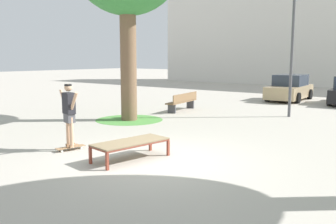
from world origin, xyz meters
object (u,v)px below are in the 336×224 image
(skateboard, at_px, (70,147))
(park_bench, at_px, (183,101))
(car_tan, at_px, (290,88))
(skater, at_px, (69,111))
(skate_box, at_px, (131,143))
(light_post, at_px, (293,24))

(skateboard, distance_m, park_bench, 8.28)
(skateboard, bearing_deg, car_tan, 88.05)
(skater, bearing_deg, car_tan, 88.05)
(skate_box, xyz_separation_m, light_post, (0.76, 8.97, 3.41))
(car_tan, bearing_deg, skate_box, -84.72)
(skate_box, bearing_deg, skater, -171.08)
(skate_box, xyz_separation_m, skateboard, (-1.93, -0.30, -0.34))
(skateboard, xyz_separation_m, light_post, (2.69, 9.28, 3.75))
(skate_box, height_order, skater, skater)
(skateboard, bearing_deg, light_post, 73.85)
(skate_box, height_order, park_bench, park_bench)
(skater, bearing_deg, skateboard, -102.14)
(car_tan, relative_size, light_post, 0.73)
(skater, xyz_separation_m, car_tan, (0.53, 15.49, -0.38))
(park_bench, relative_size, light_post, 0.42)
(park_bench, xyz_separation_m, light_post, (4.63, 1.24, 3.38))
(skate_box, distance_m, light_post, 9.63)
(skateboard, height_order, light_post, light_post)
(skateboard, bearing_deg, park_bench, 103.62)
(skate_box, relative_size, light_post, 0.34)
(skate_box, bearing_deg, light_post, 85.19)
(car_tan, relative_size, park_bench, 1.75)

